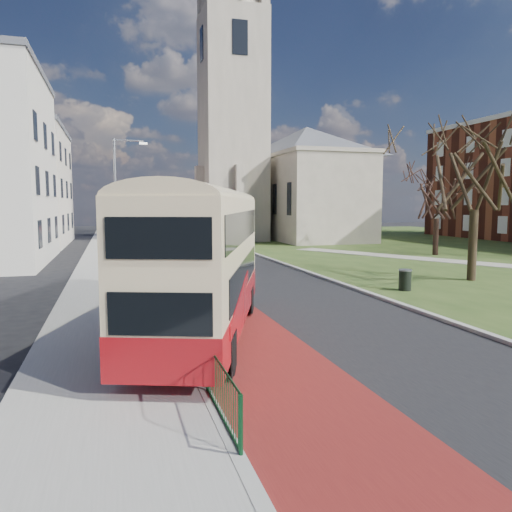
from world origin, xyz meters
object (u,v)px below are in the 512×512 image
object	(u,v)px
winter_tree_near	(477,153)
winter_tree_far	(438,190)
litter_bin	(405,280)
bus	(204,256)
streetlamp	(118,195)

from	to	relation	value
winter_tree_near	winter_tree_far	world-z (taller)	winter_tree_near
litter_bin	winter_tree_near	bearing A→B (deg)	18.91
bus	winter_tree_near	bearing A→B (deg)	44.47
bus	winter_tree_far	xyz separation A→B (m)	(21.70, 18.91, 2.63)
bus	litter_bin	bearing A→B (deg)	47.26
streetlamp	litter_bin	world-z (taller)	streetlamp
streetlamp	winter_tree_near	size ratio (longest dim) A/B	0.85
streetlamp	litter_bin	xyz separation A→B (m)	(12.50, -13.25, -4.06)
bus	winter_tree_far	bearing A→B (deg)	60.54
winter_tree_near	litter_bin	xyz separation A→B (m)	(-5.08, -1.74, -6.06)
streetlamp	winter_tree_near	distance (m)	21.10
winter_tree_near	litter_bin	size ratio (longest dim) A/B	9.70
bus	litter_bin	distance (m)	11.86
bus	winter_tree_near	xyz separation A→B (m)	(15.43, 7.20, 4.10)
streetlamp	winter_tree_near	world-z (taller)	winter_tree_near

